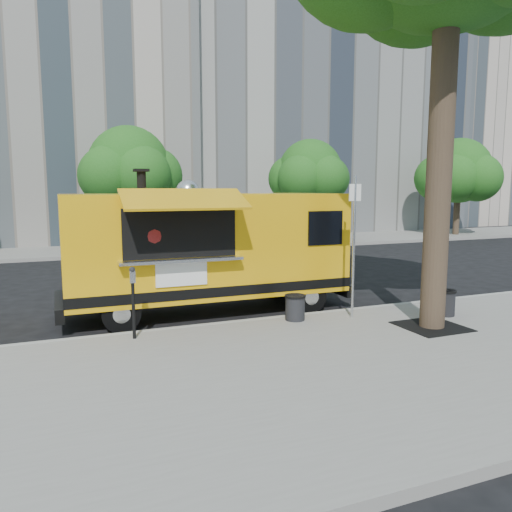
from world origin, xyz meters
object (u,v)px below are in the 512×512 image
(sign_post, at_px, (354,238))
(trash_bin_right, at_px, (295,307))
(far_tree_b, at_px, (129,167))
(trash_bin_left, at_px, (445,302))
(far_tree_d, at_px, (459,171))
(far_tree_c, at_px, (310,172))
(food_truck, at_px, (206,247))
(parking_meter, at_px, (133,294))

(sign_post, relative_size, trash_bin_right, 5.65)
(far_tree_b, relative_size, sign_post, 1.83)
(sign_post, distance_m, trash_bin_left, 2.48)
(far_tree_b, distance_m, sign_post, 14.61)
(far_tree_d, xyz_separation_m, trash_bin_left, (-14.50, -14.77, -3.44))
(far_tree_c, bearing_deg, food_truck, -127.33)
(far_tree_b, height_order, parking_meter, far_tree_b)
(far_tree_c, distance_m, far_tree_d, 10.00)
(far_tree_c, bearing_deg, far_tree_b, 178.09)
(far_tree_d, relative_size, food_truck, 0.85)
(far_tree_c, bearing_deg, far_tree_d, 1.15)
(parking_meter, bearing_deg, far_tree_d, 33.60)
(far_tree_b, height_order, trash_bin_left, far_tree_b)
(far_tree_c, relative_size, food_truck, 0.78)
(trash_bin_left, distance_m, trash_bin_right, 3.30)
(far_tree_c, relative_size, parking_meter, 3.90)
(far_tree_d, distance_m, trash_bin_right, 22.76)
(far_tree_b, relative_size, trash_bin_left, 9.91)
(far_tree_d, xyz_separation_m, sign_post, (-16.45, -14.15, -2.04))
(far_tree_c, xyz_separation_m, parking_meter, (-11.00, -13.75, -2.74))
(far_tree_c, bearing_deg, sign_post, -114.81)
(far_tree_c, height_order, trash_bin_right, far_tree_c)
(far_tree_c, height_order, food_truck, far_tree_c)
(far_tree_d, height_order, sign_post, far_tree_d)
(sign_post, distance_m, parking_meter, 4.64)
(far_tree_b, xyz_separation_m, far_tree_c, (9.00, -0.30, -0.12))
(food_truck, bearing_deg, parking_meter, -135.60)
(far_tree_d, distance_m, parking_meter, 25.38)
(far_tree_d, height_order, trash_bin_left, far_tree_d)
(far_tree_d, bearing_deg, trash_bin_right, -141.83)
(far_tree_c, distance_m, trash_bin_left, 15.60)
(far_tree_d, distance_m, sign_post, 21.79)
(trash_bin_right, bearing_deg, far_tree_d, 38.17)
(far_tree_c, height_order, sign_post, far_tree_c)
(far_tree_b, bearing_deg, parking_meter, -98.10)
(far_tree_c, xyz_separation_m, sign_post, (-6.45, -13.95, -1.87))
(parking_meter, height_order, trash_bin_right, parking_meter)
(sign_post, xyz_separation_m, parking_meter, (-4.55, 0.20, -0.87))
(parking_meter, distance_m, trash_bin_right, 3.36)
(far_tree_c, height_order, trash_bin_left, far_tree_c)
(food_truck, height_order, trash_bin_right, food_truck)
(far_tree_d, xyz_separation_m, trash_bin_right, (-17.68, -13.90, -3.45))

